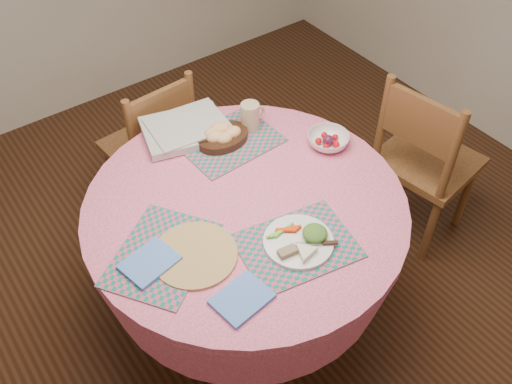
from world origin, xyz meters
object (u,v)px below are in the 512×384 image
(fruit_bowl, at_px, (328,140))
(dinner_plate, at_px, (301,240))
(latte_mug, at_px, (251,116))
(chair_right, at_px, (423,159))
(dining_table, at_px, (246,236))
(wicker_trivet, at_px, (195,255))
(chair_back, at_px, (154,145))
(bread_bowl, at_px, (222,135))

(fruit_bowl, bearing_deg, dinner_plate, -141.04)
(latte_mug, bearing_deg, chair_right, -30.20)
(dining_table, bearing_deg, chair_right, -3.72)
(wicker_trivet, xyz_separation_m, dinner_plate, (0.33, -0.18, 0.02))
(latte_mug, bearing_deg, chair_back, 118.07)
(fruit_bowl, bearing_deg, latte_mug, 124.84)
(chair_back, xyz_separation_m, fruit_bowl, (0.45, -0.76, 0.32))
(chair_back, xyz_separation_m, wicker_trivet, (-0.31, -0.93, 0.30))
(wicker_trivet, bearing_deg, bread_bowl, 47.28)
(chair_right, height_order, bread_bowl, chair_right)
(dining_table, distance_m, dinner_plate, 0.36)
(chair_back, distance_m, bread_bowl, 0.59)
(dining_table, height_order, fruit_bowl, fruit_bowl)
(dining_table, xyz_separation_m, chair_right, (0.99, -0.06, -0.06))
(chair_back, bearing_deg, chair_right, 132.84)
(dining_table, xyz_separation_m, wicker_trivet, (-0.29, -0.10, 0.20))
(dinner_plate, bearing_deg, wicker_trivet, 151.84)
(dining_table, relative_size, fruit_bowl, 5.41)
(bread_bowl, bearing_deg, wicker_trivet, -132.72)
(wicker_trivet, bearing_deg, chair_back, 71.42)
(wicker_trivet, bearing_deg, fruit_bowl, 12.70)
(chair_back, height_order, dinner_plate, chair_back)
(dinner_plate, relative_size, bread_bowl, 1.09)
(chair_back, relative_size, latte_mug, 7.04)
(dinner_plate, bearing_deg, bread_bowl, 82.12)
(fruit_bowl, bearing_deg, chair_right, -14.51)
(dining_table, distance_m, wicker_trivet, 0.37)
(dining_table, relative_size, bread_bowl, 5.39)
(dining_table, bearing_deg, fruit_bowl, 8.33)
(chair_back, xyz_separation_m, bread_bowl, (0.11, -0.48, 0.33))
(chair_right, distance_m, latte_mug, 0.89)
(wicker_trivet, bearing_deg, dinner_plate, -28.16)
(chair_right, relative_size, bread_bowl, 4.09)
(chair_back, distance_m, latte_mug, 0.65)
(chair_right, distance_m, wicker_trivet, 1.31)
(latte_mug, bearing_deg, wicker_trivet, -141.39)
(wicker_trivet, distance_m, fruit_bowl, 0.78)
(chair_right, relative_size, latte_mug, 7.60)
(dinner_plate, height_order, bread_bowl, bread_bowl)
(chair_back, bearing_deg, dinner_plate, 86.48)
(chair_right, height_order, fruit_bowl, chair_right)
(chair_right, height_order, wicker_trivet, chair_right)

